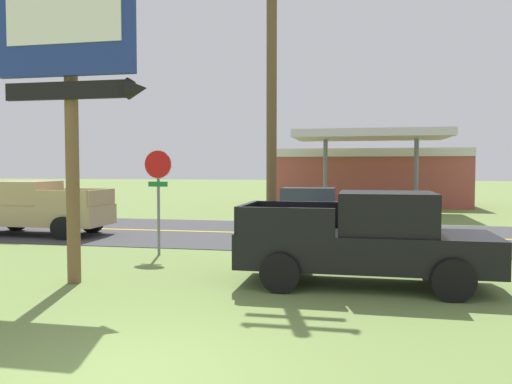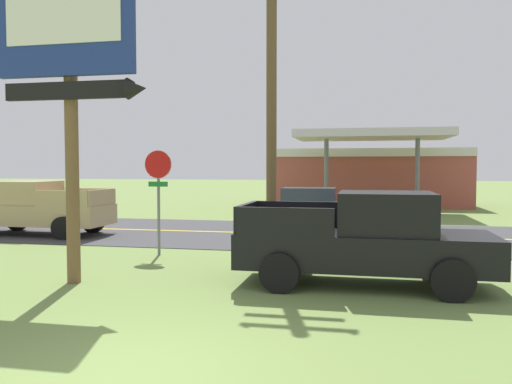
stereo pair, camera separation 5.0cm
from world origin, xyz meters
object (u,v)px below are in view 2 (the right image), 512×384
at_px(utility_pole, 272,92).
at_px(pickup_tan_on_road, 37,209).
at_px(gas_station, 369,175).
at_px(stop_sign, 158,183).
at_px(pickup_black_parked_on_lawn, 367,240).
at_px(car_blue_near_lane, 312,208).
at_px(motel_sign, 70,66).

height_order(utility_pole, pickup_tan_on_road, utility_pole).
bearing_deg(gas_station, stop_sign, -106.69).
bearing_deg(pickup_tan_on_road, pickup_black_parked_on_lawn, -26.03).
height_order(pickup_black_parked_on_lawn, car_blue_near_lane, pickup_black_parked_on_lawn).
relative_size(stop_sign, car_blue_near_lane, 0.70).
bearing_deg(motel_sign, car_blue_near_lane, 69.46).
xyz_separation_m(gas_station, car_blue_near_lane, (-2.48, -13.34, -1.11)).
bearing_deg(stop_sign, utility_pole, -10.35).
bearing_deg(car_blue_near_lane, motel_sign, -110.54).
xyz_separation_m(stop_sign, car_blue_near_lane, (3.65, 7.11, -1.20)).
bearing_deg(car_blue_near_lane, utility_pole, -92.49).
bearing_deg(car_blue_near_lane, pickup_tan_on_road, -157.43).
xyz_separation_m(motel_sign, car_blue_near_lane, (4.05, 10.80, -3.74)).
bearing_deg(motel_sign, utility_pole, 39.76).
relative_size(pickup_black_parked_on_lawn, pickup_tan_on_road, 1.00).
distance_m(gas_station, car_blue_near_lane, 13.61).
distance_m(pickup_black_parked_on_lawn, pickup_tan_on_road, 12.96).
distance_m(utility_pole, gas_station, 21.37).
distance_m(utility_pole, car_blue_near_lane, 8.49).
bearing_deg(pickup_black_parked_on_lawn, utility_pole, 140.03).
distance_m(gas_station, pickup_black_parked_on_lawn, 23.05).
bearing_deg(stop_sign, pickup_black_parked_on_lawn, -24.47).
relative_size(stop_sign, pickup_tan_on_road, 0.57).
xyz_separation_m(utility_pole, gas_station, (2.82, 21.05, -2.43)).
xyz_separation_m(motel_sign, utility_pole, (3.71, 3.09, -0.20)).
bearing_deg(gas_station, utility_pole, -97.63).
xyz_separation_m(motel_sign, pickup_black_parked_on_lawn, (6.07, 1.11, -3.60)).
bearing_deg(pickup_tan_on_road, gas_station, 55.07).
bearing_deg(utility_pole, car_blue_near_lane, 87.51).
distance_m(stop_sign, gas_station, 21.34).
bearing_deg(pickup_tan_on_road, utility_pole, -21.78).
xyz_separation_m(motel_sign, pickup_tan_on_road, (-5.58, 6.80, -3.60)).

